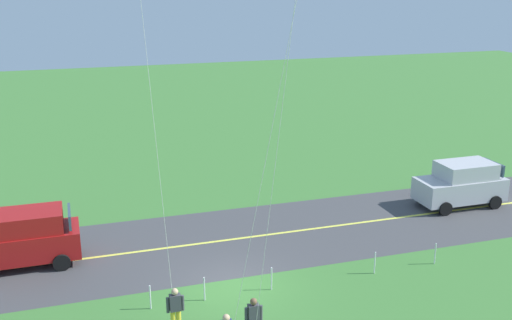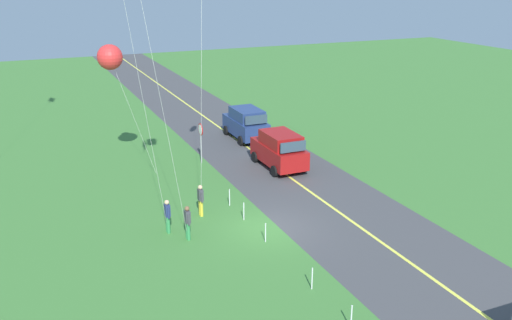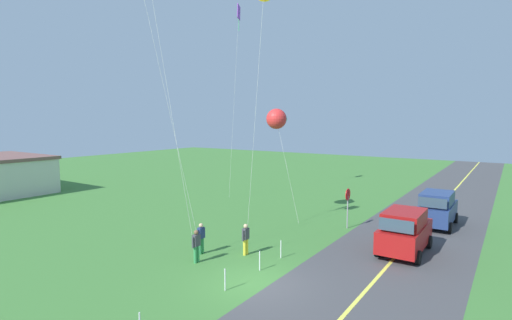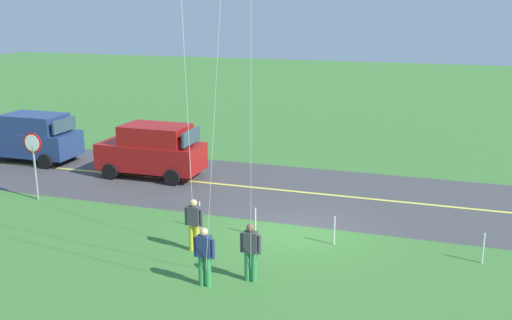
{
  "view_description": "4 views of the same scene",
  "coord_description": "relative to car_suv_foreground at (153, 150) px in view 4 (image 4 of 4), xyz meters",
  "views": [
    {
      "loc": [
        5.25,
        19.41,
        11.03
      ],
      "look_at": [
        -0.4,
        1.55,
        5.33
      ],
      "focal_mm": 42.19,
      "sensor_mm": 36.0,
      "label": 1
    },
    {
      "loc": [
        -21.61,
        10.05,
        11.45
      ],
      "look_at": [
        -0.44,
        0.8,
        3.6
      ],
      "focal_mm": 39.29,
      "sensor_mm": 36.0,
      "label": 2
    },
    {
      "loc": [
        -12.86,
        -8.62,
        6.8
      ],
      "look_at": [
        0.87,
        0.64,
        5.1
      ],
      "focal_mm": 26.95,
      "sensor_mm": 36.0,
      "label": 3
    },
    {
      "loc": [
        -4.12,
        17.08,
        7.04
      ],
      "look_at": [
        0.44,
        3.11,
        3.13
      ],
      "focal_mm": 40.79,
      "sensor_mm": 36.0,
      "label": 4
    }
  ],
  "objects": [
    {
      "name": "ground_plane",
      "position": [
        -7.42,
        4.18,
        -1.2
      ],
      "size": [
        120.0,
        120.0,
        0.1
      ],
      "primitive_type": "cube",
      "color": "#3D7533"
    },
    {
      "name": "asphalt_road",
      "position": [
        -7.42,
        0.18,
        -1.15
      ],
      "size": [
        120.0,
        7.0,
        0.0
      ],
      "primitive_type": "cube",
      "color": "#424244",
      "rests_on": "ground"
    },
    {
      "name": "road_centre_stripe",
      "position": [
        -7.42,
        0.18,
        -1.15
      ],
      "size": [
        120.0,
        0.16,
        0.0
      ],
      "primitive_type": "cube",
      "color": "#E5E04C",
      "rests_on": "asphalt_road"
    },
    {
      "name": "car_suv_foreground",
      "position": [
        0.0,
        0.0,
        0.0
      ],
      "size": [
        4.4,
        2.12,
        2.24
      ],
      "color": "maroon",
      "rests_on": "ground"
    },
    {
      "name": "car_parked_east_near",
      "position": [
        6.49,
        -0.52,
        0.0
      ],
      "size": [
        4.4,
        2.12,
        2.24
      ],
      "color": "navy",
      "rests_on": "ground"
    },
    {
      "name": "stop_sign",
      "position": [
        2.71,
        4.08,
        0.65
      ],
      "size": [
        0.76,
        0.08,
        2.56
      ],
      "color": "gray",
      "rests_on": "ground"
    },
    {
      "name": "person_adult_near",
      "position": [
        -4.84,
        6.61,
        -0.29
      ],
      "size": [
        0.58,
        0.22,
        1.6
      ],
      "rotation": [
        0.0,
        0.0,
        4.13
      ],
      "color": "yellow",
      "rests_on": "ground"
    },
    {
      "name": "person_adult_companion",
      "position": [
        -6.01,
        8.58,
        -0.29
      ],
      "size": [
        0.58,
        0.22,
        1.6
      ],
      "rotation": [
        0.0,
        0.0,
        3.33
      ],
      "color": "#338C4C",
      "rests_on": "ground"
    },
    {
      "name": "person_child_watcher",
      "position": [
        -7.05,
        7.95,
        -0.29
      ],
      "size": [
        0.58,
        0.22,
        1.6
      ],
      "rotation": [
        0.0,
        0.0,
        5.31
      ],
      "color": "#338C4C",
      "rests_on": "ground"
    },
    {
      "name": "fence_post_1",
      "position": [
        -12.92,
        4.88,
        -0.7
      ],
      "size": [
        0.05,
        0.05,
        0.9
      ],
      "primitive_type": "cylinder",
      "color": "silver",
      "rests_on": "ground"
    },
    {
      "name": "fence_post_2",
      "position": [
        -8.69,
        4.88,
        -0.7
      ],
      "size": [
        0.05,
        0.05,
        0.9
      ],
      "primitive_type": "cylinder",
      "color": "silver",
      "rests_on": "ground"
    },
    {
      "name": "fence_post_3",
      "position": [
        -6.17,
        4.88,
        -0.7
      ],
      "size": [
        0.05,
        0.05,
        0.9
      ],
      "primitive_type": "cylinder",
      "color": "silver",
      "rests_on": "ground"
    },
    {
      "name": "fence_post_4",
      "position": [
        -4.26,
        4.88,
        -0.7
      ],
      "size": [
        0.05,
        0.05,
        0.9
      ],
      "primitive_type": "cylinder",
      "color": "silver",
      "rests_on": "ground"
    }
  ]
}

